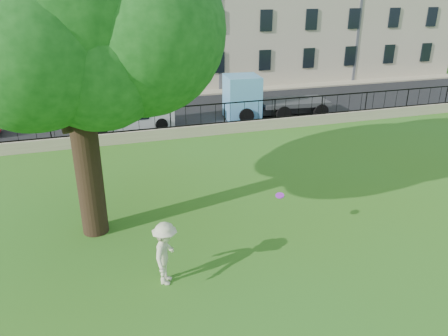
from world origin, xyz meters
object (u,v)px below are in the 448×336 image
object	(u,v)px
man	(166,254)
white_van	(128,111)
tree	(63,7)
blue_truck	(275,96)
frisbee	(280,195)

from	to	relation	value
man	white_van	xyz separation A→B (m)	(0.50, 14.65, 0.13)
man	white_van	distance (m)	14.66
tree	blue_truck	size ratio (longest dim) A/B	1.67
tree	man	distance (m)	7.26
man	white_van	size ratio (longest dim) A/B	0.37
tree	white_van	bearing A→B (deg)	77.95
tree	man	world-z (taller)	tree
white_van	frisbee	bearing A→B (deg)	-81.23
frisbee	blue_truck	bearing A→B (deg)	66.87
white_van	blue_truck	world-z (taller)	blue_truck
frisbee	blue_truck	xyz separation A→B (m)	(5.78, 13.52, -0.25)
frisbee	man	bearing A→B (deg)	-163.51
tree	white_van	distance (m)	12.90
tree	frisbee	distance (m)	8.22
tree	frisbee	bearing A→B (deg)	-22.36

